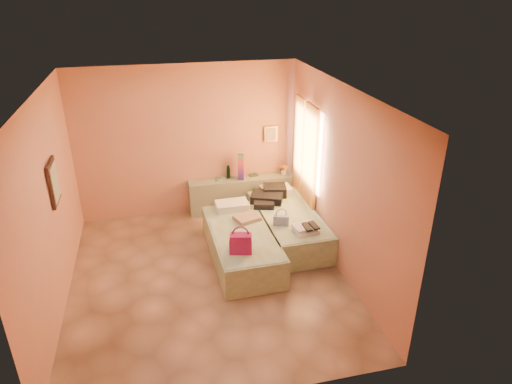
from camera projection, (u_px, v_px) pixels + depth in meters
ground at (208, 278)px, 6.86m from camera, size 4.50×4.50×0.00m
room_walls at (211, 152)px, 6.65m from camera, size 4.02×4.51×2.81m
headboard_ledge at (243, 194)px, 8.78m from camera, size 2.05×0.30×0.65m
bed_left at (242, 245)px, 7.24m from camera, size 0.95×2.02×0.50m
bed_right at (288, 226)px, 7.81m from camera, size 0.95×2.02×0.50m
water_bottle at (228, 172)px, 8.61m from camera, size 0.07×0.07×0.24m
rainbow_box at (241, 167)px, 8.50m from camera, size 0.13×0.13×0.49m
small_dish at (219, 179)px, 8.57m from camera, size 0.14×0.14×0.03m
green_book at (254, 175)px, 8.76m from camera, size 0.18×0.15×0.03m
flower_vase at (284, 169)px, 8.77m from camera, size 0.23×0.23×0.23m
magenta_handbag at (241, 243)px, 6.53m from camera, size 0.35×0.25×0.30m
khaki_garment at (247, 218)px, 7.46m from camera, size 0.47×0.42×0.07m
clothes_pile at (270, 196)px, 8.09m from camera, size 0.73×0.73×0.18m
blue_handbag at (281, 220)px, 7.30m from camera, size 0.27×0.17×0.16m
towel_stack at (306, 229)px, 7.10m from camera, size 0.38×0.33×0.10m
sandal_pair at (311, 226)px, 7.04m from camera, size 0.19×0.26×0.03m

